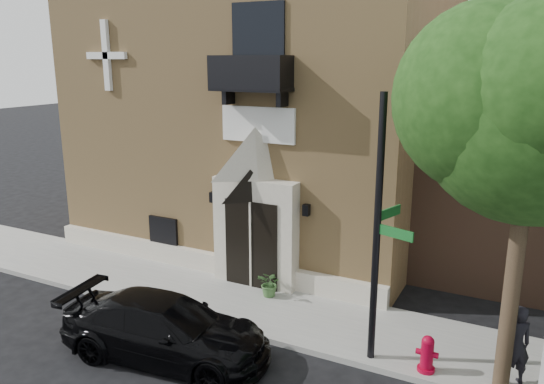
% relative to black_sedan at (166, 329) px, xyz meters
% --- Properties ---
extents(ground, '(120.00, 120.00, 0.00)m').
position_rel_black_sedan_xyz_m(ground, '(0.99, 1.56, -0.72)').
color(ground, black).
rests_on(ground, ground).
extents(sidewalk, '(42.00, 3.00, 0.15)m').
position_rel_black_sedan_xyz_m(sidewalk, '(1.99, 3.06, -0.64)').
color(sidewalk, gray).
rests_on(sidewalk, ground).
extents(church, '(12.20, 11.01, 9.30)m').
position_rel_black_sedan_xyz_m(church, '(-2.00, 9.51, 3.92)').
color(church, tan).
rests_on(church, ground).
extents(street_tree_left, '(4.97, 4.38, 7.77)m').
position_rel_black_sedan_xyz_m(street_tree_left, '(7.02, 1.91, 5.15)').
color(street_tree_left, '#38281C').
rests_on(street_tree_left, sidewalk).
extents(black_sedan, '(5.16, 2.61, 1.44)m').
position_rel_black_sedan_xyz_m(black_sedan, '(0.00, 0.00, 0.00)').
color(black_sedan, black).
rests_on(black_sedan, ground).
extents(street_sign, '(0.91, 1.11, 5.93)m').
position_rel_black_sedan_xyz_m(street_sign, '(4.30, 1.93, 2.42)').
color(street_sign, black).
rests_on(street_sign, sidewalk).
extents(fire_hydrant, '(0.47, 0.38, 0.83)m').
position_rel_black_sedan_xyz_m(fire_hydrant, '(5.51, 1.92, -0.16)').
color(fire_hydrant, maroon).
rests_on(fire_hydrant, sidewalk).
extents(planter, '(0.76, 0.68, 0.76)m').
position_rel_black_sedan_xyz_m(planter, '(0.81, 3.67, -0.19)').
color(planter, '#426B36').
rests_on(planter, sidewalk).
extents(pedestrian_near, '(0.76, 0.68, 1.74)m').
position_rel_black_sedan_xyz_m(pedestrian_near, '(7.18, 2.30, 0.30)').
color(pedestrian_near, black).
rests_on(pedestrian_near, sidewalk).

